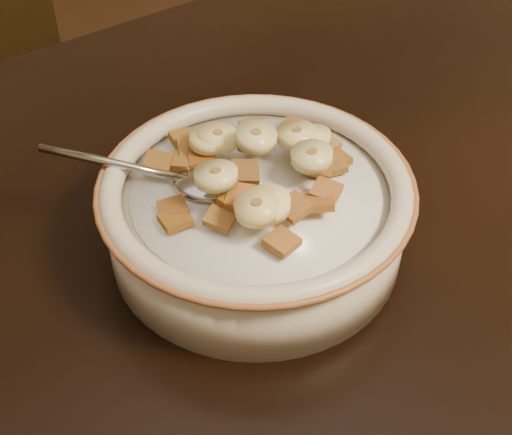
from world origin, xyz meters
TOP-DOWN VIEW (x-y plane):
  - table at (0.00, 0.00)m, footprint 1.44×0.97m
  - chair at (0.07, 0.71)m, footprint 0.43×0.43m
  - cereal_bowl at (0.06, 0.05)m, footprint 0.23×0.23m
  - milk at (0.06, 0.05)m, footprint 0.19×0.19m
  - spoon at (0.03, 0.08)m, footprint 0.07×0.07m
  - cereal_square_0 at (-0.01, 0.06)m, footprint 0.02×0.02m
  - cereal_square_1 at (0.08, 0.09)m, footprint 0.03×0.03m
  - cereal_square_2 at (0.13, 0.06)m, footprint 0.02×0.02m
  - cereal_square_3 at (0.05, 0.14)m, footprint 0.02×0.02m
  - cereal_square_4 at (0.03, 0.11)m, footprint 0.03×0.03m
  - cereal_square_5 at (0.03, -0.00)m, footprint 0.02×0.02m
  - cereal_square_6 at (0.09, 0.01)m, footprint 0.03×0.03m
  - cereal_square_7 at (0.04, 0.10)m, footprint 0.03×0.03m
  - cereal_square_8 at (0.10, 0.11)m, footprint 0.03×0.03m
  - cereal_square_9 at (0.03, 0.04)m, footprint 0.03×0.03m
  - cereal_square_10 at (0.02, 0.04)m, footprint 0.03×0.03m
  - cereal_square_11 at (-0.00, 0.07)m, footprint 0.03×0.03m
  - cereal_square_12 at (0.11, 0.04)m, footprint 0.03×0.03m
  - cereal_square_13 at (0.01, 0.12)m, footprint 0.03×0.03m
  - cereal_square_14 at (0.12, 0.04)m, footprint 0.03×0.03m
  - cereal_square_15 at (0.14, 0.08)m, footprint 0.03×0.03m
  - cereal_square_16 at (0.08, 0.01)m, footprint 0.03×0.03m
  - cereal_square_17 at (0.05, 0.12)m, footprint 0.03×0.03m
  - cereal_square_18 at (0.06, 0.01)m, footprint 0.02×0.02m
  - cereal_square_19 at (0.10, 0.11)m, footprint 0.03×0.03m
  - cereal_square_20 at (0.13, 0.04)m, footprint 0.02×0.02m
  - cereal_square_21 at (0.05, 0.06)m, footprint 0.03×0.03m
  - cereal_square_22 at (0.13, 0.09)m, footprint 0.03×0.03m
  - cereal_square_23 at (0.03, 0.04)m, footprint 0.03×0.03m
  - banana_slice_0 at (0.12, 0.06)m, footprint 0.04×0.04m
  - banana_slice_1 at (0.04, 0.02)m, footprint 0.04×0.04m
  - banana_slice_2 at (0.07, 0.07)m, footprint 0.04×0.04m
  - banana_slice_3 at (0.05, 0.11)m, footprint 0.04×0.04m
  - banana_slice_4 at (0.11, 0.07)m, footprint 0.03×0.03m
  - banana_slice_5 at (0.03, 0.02)m, footprint 0.04×0.04m
  - banana_slice_6 at (0.06, 0.11)m, footprint 0.04×0.04m
  - banana_slice_7 at (0.10, 0.04)m, footprint 0.03×0.03m
  - banana_slice_8 at (0.02, 0.06)m, footprint 0.03×0.03m

SIDE VIEW (x-z plane):
  - chair at x=0.07m, z-range 0.00..0.84m
  - table at x=0.00m, z-range 0.71..0.75m
  - cereal_bowl at x=0.06m, z-range 0.75..0.80m
  - milk at x=0.06m, z-range 0.80..0.81m
  - spoon at x=0.03m, z-range 0.80..0.82m
  - cereal_square_8 at x=0.10m, z-range 0.80..0.82m
  - cereal_square_2 at x=0.13m, z-range 0.81..0.82m
  - cereal_square_11 at x=0.00m, z-range 0.81..0.82m
  - cereal_square_0 at x=-0.01m, z-range 0.81..0.82m
  - cereal_square_20 at x=0.13m, z-range 0.81..0.82m
  - cereal_square_15 at x=0.14m, z-range 0.81..0.82m
  - cereal_square_3 at x=0.05m, z-range 0.81..0.82m
  - cereal_square_4 at x=0.03m, z-range 0.81..0.82m
  - cereal_square_14 at x=0.12m, z-range 0.81..0.82m
  - cereal_square_19 at x=0.10m, z-range 0.81..0.82m
  - cereal_square_5 at x=0.03m, z-range 0.81..0.82m
  - cereal_square_22 at x=0.13m, z-range 0.81..0.82m
  - cereal_square_13 at x=0.01m, z-range 0.81..0.82m
  - cereal_square_17 at x=0.05m, z-range 0.81..0.82m
  - cereal_square_12 at x=0.11m, z-range 0.81..0.82m
  - cereal_square_10 at x=0.02m, z-range 0.81..0.82m
  - cereal_square_7 at x=0.04m, z-range 0.81..0.82m
  - cereal_square_16 at x=0.08m, z-range 0.81..0.82m
  - cereal_square_6 at x=0.09m, z-range 0.81..0.82m
  - cereal_square_18 at x=0.06m, z-range 0.81..0.83m
  - cereal_square_1 at x=0.08m, z-range 0.82..0.82m
  - cereal_square_23 at x=0.03m, z-range 0.82..0.83m
  - banana_slice_0 at x=0.12m, z-range 0.82..0.83m
  - cereal_square_9 at x=0.03m, z-range 0.82..0.83m
  - banana_slice_3 at x=0.05m, z-range 0.82..0.83m
  - banana_slice_6 at x=0.06m, z-range 0.82..0.83m
  - banana_slice_4 at x=0.11m, z-range 0.82..0.84m
  - cereal_square_21 at x=0.05m, z-range 0.82..0.84m
  - banana_slice_1 at x=0.04m, z-range 0.83..0.84m
  - banana_slice_7 at x=0.10m, z-range 0.83..0.84m
  - banana_slice_5 at x=0.03m, z-range 0.83..0.84m
  - banana_slice_8 at x=0.02m, z-range 0.83..0.84m
  - banana_slice_2 at x=0.07m, z-range 0.83..0.85m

